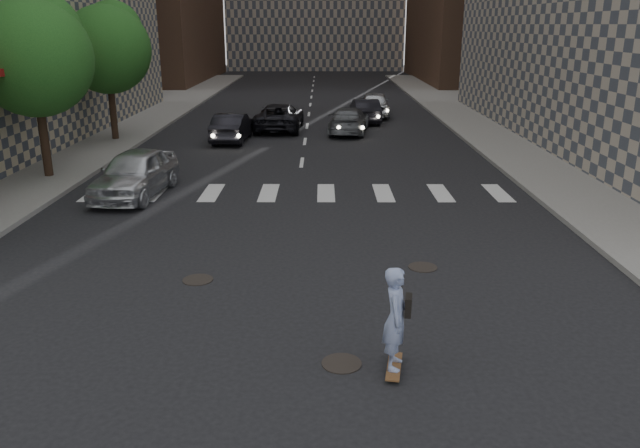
% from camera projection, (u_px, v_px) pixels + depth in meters
% --- Properties ---
extents(ground, '(160.00, 160.00, 0.00)m').
position_uv_depth(ground, '(281.00, 302.00, 13.18)').
color(ground, black).
rests_on(ground, ground).
extents(sidewalk_left, '(13.00, 80.00, 0.15)m').
position_uv_depth(sidewalk_left, '(26.00, 136.00, 32.24)').
color(sidewalk_left, gray).
rests_on(sidewalk_left, ground).
extents(sidewalk_right, '(13.00, 80.00, 0.15)m').
position_uv_depth(sidewalk_right, '(586.00, 137.00, 32.16)').
color(sidewalk_right, gray).
rests_on(sidewalk_right, ground).
extents(tree_b, '(4.20, 4.20, 6.60)m').
position_uv_depth(tree_b, '(36.00, 52.00, 22.39)').
color(tree_b, '#382619').
rests_on(tree_b, sidewalk_left).
extents(tree_c, '(4.20, 4.20, 6.60)m').
position_uv_depth(tree_c, '(108.00, 45.00, 30.01)').
color(tree_c, '#382619').
rests_on(tree_c, sidewalk_left).
extents(manhole_a, '(0.70, 0.70, 0.02)m').
position_uv_depth(manhole_a, '(342.00, 363.00, 10.79)').
color(manhole_a, black).
rests_on(manhole_a, ground).
extents(manhole_b, '(0.70, 0.70, 0.02)m').
position_uv_depth(manhole_b, '(198.00, 280.00, 14.33)').
color(manhole_b, black).
rests_on(manhole_b, ground).
extents(manhole_c, '(0.70, 0.70, 0.02)m').
position_uv_depth(manhole_c, '(423.00, 267.00, 15.07)').
color(manhole_c, black).
rests_on(manhole_c, ground).
extents(skateboarder, '(0.54, 0.97, 1.89)m').
position_uv_depth(skateboarder, '(396.00, 318.00, 10.28)').
color(skateboarder, brown).
rests_on(skateboarder, ground).
extents(silver_sedan, '(2.33, 4.81, 1.58)m').
position_uv_depth(silver_sedan, '(135.00, 173.00, 21.16)').
color(silver_sedan, silver).
rests_on(silver_sedan, ground).
extents(traffic_car_a, '(1.73, 4.36, 1.41)m').
position_uv_depth(traffic_car_a, '(232.00, 127.00, 31.13)').
color(traffic_car_a, black).
rests_on(traffic_car_a, ground).
extents(traffic_car_b, '(2.56, 4.95, 1.37)m').
position_uv_depth(traffic_car_b, '(349.00, 120.00, 33.47)').
color(traffic_car_b, '#5B5F63').
rests_on(traffic_car_b, ground).
extents(traffic_car_c, '(2.64, 5.33, 1.45)m').
position_uv_depth(traffic_car_c, '(280.00, 117.00, 34.42)').
color(traffic_car_c, black).
rests_on(traffic_car_c, ground).
extents(traffic_car_d, '(2.13, 4.76, 1.59)m').
position_uv_depth(traffic_car_d, '(374.00, 104.00, 39.59)').
color(traffic_car_d, silver).
rests_on(traffic_car_d, ground).
extents(traffic_car_e, '(1.71, 4.29, 1.39)m').
position_uv_depth(traffic_car_e, '(365.00, 111.00, 37.17)').
color(traffic_car_e, black).
rests_on(traffic_car_e, ground).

